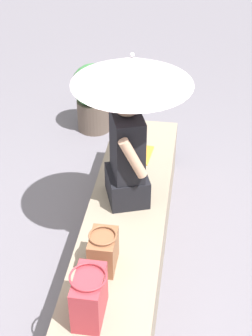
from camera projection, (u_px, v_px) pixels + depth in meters
The scene contains 8 objects.
ground_plane at pixel (125, 267), 3.93m from camera, with size 14.00×14.00×0.00m, color slate.
stone_bench at pixel (125, 243), 3.78m from camera, with size 2.76×0.57×0.50m, color gray.
person_seated at pixel (127, 154), 3.60m from camera, with size 0.51×0.38×0.90m.
parasol at pixel (133, 71), 3.33m from camera, with size 0.82×0.82×1.10m.
handbag_black at pixel (103, 251), 3.19m from camera, with size 0.23×0.18×0.26m.
tote_bag_canvas at pixel (89, 296), 2.86m from camera, with size 0.28×0.21×0.32m.
magazine at pixel (139, 154), 4.28m from camera, with size 0.28×0.20×0.01m, color gold.
planter_far at pixel (93, 95), 5.37m from camera, with size 0.45×0.45×0.74m.
Camera 1 is at (-2.73, -0.41, 2.90)m, focal length 54.91 mm.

